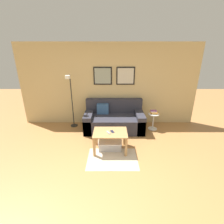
{
  "coord_description": "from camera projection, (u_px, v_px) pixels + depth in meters",
  "views": [
    {
      "loc": [
        0.1,
        -2.13,
        2.32
      ],
      "look_at": [
        0.12,
        1.7,
        0.85
      ],
      "focal_mm": 26.0,
      "sensor_mm": 36.0,
      "label": 1
    }
  ],
  "objects": [
    {
      "name": "ground_plane",
      "position": [
        106.0,
        193.0,
        2.82
      ],
      "size": [
        16.0,
        16.0,
        0.0
      ],
      "primitive_type": "plane",
      "color": "#A87542"
    },
    {
      "name": "wall_back",
      "position": [
        108.0,
        85.0,
        5.13
      ],
      "size": [
        5.6,
        0.09,
        2.55
      ],
      "color": "tan",
      "rests_on": "ground_plane"
    },
    {
      "name": "area_rug",
      "position": [
        112.0,
        159.0,
        3.69
      ],
      "size": [
        1.13,
        0.82,
        0.01
      ],
      "primitive_type": "cube",
      "color": "#C1B299",
      "rests_on": "ground_plane"
    },
    {
      "name": "couch",
      "position": [
        114.0,
        120.0,
        5.02
      ],
      "size": [
        1.78,
        0.95,
        0.88
      ],
      "color": "#2D2D38",
      "rests_on": "ground_plane"
    },
    {
      "name": "coffee_table",
      "position": [
        110.0,
        136.0,
        3.89
      ],
      "size": [
        0.81,
        0.57,
        0.49
      ],
      "color": "#AD7F4C",
      "rests_on": "ground_plane"
    },
    {
      "name": "storage_bin",
      "position": [
        110.0,
        145.0,
        4.04
      ],
      "size": [
        0.57,
        0.35,
        0.21
      ],
      "color": "#B2B2B7",
      "rests_on": "ground_plane"
    },
    {
      "name": "floor_lamp",
      "position": [
        70.0,
        97.0,
        4.84
      ],
      "size": [
        0.22,
        0.42,
        1.66
      ],
      "color": "black",
      "rests_on": "ground_plane"
    },
    {
      "name": "side_table",
      "position": [
        153.0,
        120.0,
        5.0
      ],
      "size": [
        0.33,
        0.33,
        0.51
      ],
      "color": "white",
      "rests_on": "ground_plane"
    },
    {
      "name": "book_stack",
      "position": [
        153.0,
        112.0,
        4.91
      ],
      "size": [
        0.26,
        0.21,
        0.1
      ],
      "color": "#D18438",
      "rests_on": "side_table"
    },
    {
      "name": "remote_control",
      "position": [
        108.0,
        132.0,
        3.81
      ],
      "size": [
        0.11,
        0.15,
        0.02
      ],
      "primitive_type": "cube",
      "rotation": [
        0.0,
        0.0,
        0.51
      ],
      "color": "#99999E",
      "rests_on": "coffee_table"
    },
    {
      "name": "cell_phone",
      "position": [
        112.0,
        132.0,
        3.87
      ],
      "size": [
        0.11,
        0.15,
        0.01
      ],
      "primitive_type": "cube",
      "rotation": [
        0.0,
        0.0,
        0.38
      ],
      "color": "#1E2338",
      "rests_on": "coffee_table"
    }
  ]
}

